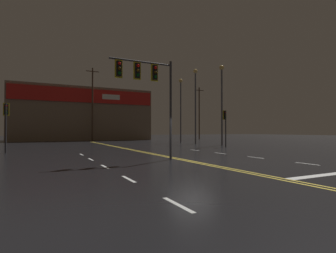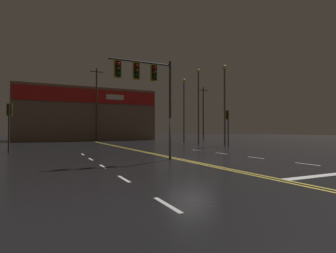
# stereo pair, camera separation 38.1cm
# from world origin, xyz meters

# --- Properties ---
(ground_plane) EXTENTS (200.00, 200.00, 0.00)m
(ground_plane) POSITION_xyz_m (0.00, 0.00, 0.00)
(ground_plane) COLOR black
(road_markings) EXTENTS (14.33, 60.00, 0.01)m
(road_markings) POSITION_xyz_m (0.90, -1.15, 0.00)
(road_markings) COLOR gold
(road_markings) RESTS_ON ground
(traffic_signal_median) EXTENTS (3.80, 0.36, 5.88)m
(traffic_signal_median) POSITION_xyz_m (-2.16, 1.38, 4.61)
(traffic_signal_median) COLOR #38383D
(traffic_signal_median) RESTS_ON ground
(traffic_signal_corner_northeast) EXTENTS (0.42, 0.36, 3.92)m
(traffic_signal_corner_northeast) POSITION_xyz_m (10.31, 9.78, 2.88)
(traffic_signal_corner_northeast) COLOR #38383D
(traffic_signal_corner_northeast) RESTS_ON ground
(traffic_signal_corner_northwest) EXTENTS (0.42, 0.36, 3.88)m
(traffic_signal_corner_northwest) POSITION_xyz_m (-9.86, 11.22, 2.85)
(traffic_signal_corner_northwest) COLOR #38383D
(traffic_signal_corner_northwest) RESTS_ON ground
(streetlight_near_left) EXTENTS (0.56, 0.56, 10.00)m
(streetlight_near_left) POSITION_xyz_m (11.19, 16.98, 6.33)
(streetlight_near_left) COLOR #59595E
(streetlight_near_left) RESTS_ON ground
(streetlight_near_right) EXTENTS (0.56, 0.56, 9.46)m
(streetlight_near_right) POSITION_xyz_m (11.33, 21.23, 6.04)
(streetlight_near_right) COLOR #59595E
(streetlight_near_right) RESTS_ON ground
(streetlight_median_approach) EXTENTS (0.56, 0.56, 9.54)m
(streetlight_median_approach) POSITION_xyz_m (11.91, 12.34, 6.08)
(streetlight_median_approach) COLOR #59595E
(streetlight_median_approach) RESTS_ON ground
(building_backdrop) EXTENTS (24.41, 10.23, 9.54)m
(building_backdrop) POSITION_xyz_m (0.00, 39.47, 4.79)
(building_backdrop) COLOR #7A6651
(building_backdrop) RESTS_ON ground
(utility_pole_row) EXTENTS (46.28, 0.26, 12.67)m
(utility_pole_row) POSITION_xyz_m (-0.34, 33.48, 6.25)
(utility_pole_row) COLOR #4C3828
(utility_pole_row) RESTS_ON ground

